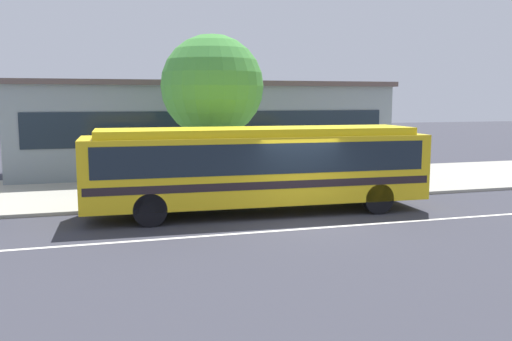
# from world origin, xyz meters

# --- Properties ---
(ground_plane) EXTENTS (120.00, 120.00, 0.00)m
(ground_plane) POSITION_xyz_m (0.00, 0.00, 0.00)
(ground_plane) COLOR #35363F
(sidewalk_slab) EXTENTS (60.00, 8.00, 0.12)m
(sidewalk_slab) POSITION_xyz_m (0.00, 7.09, 0.06)
(sidewalk_slab) COLOR #A39F91
(sidewalk_slab) RESTS_ON ground_plane
(lane_stripe_center) EXTENTS (56.00, 0.16, 0.01)m
(lane_stripe_center) POSITION_xyz_m (0.00, -0.80, 0.00)
(lane_stripe_center) COLOR silver
(lane_stripe_center) RESTS_ON ground_plane
(transit_bus) EXTENTS (11.18, 2.96, 2.80)m
(transit_bus) POSITION_xyz_m (-0.97, 1.74, 1.63)
(transit_bus) COLOR gold
(transit_bus) RESTS_ON ground_plane
(pedestrian_waiting_near_sign) EXTENTS (0.41, 0.41, 1.67)m
(pedestrian_waiting_near_sign) POSITION_xyz_m (0.87, 5.27, 1.10)
(pedestrian_waiting_near_sign) COLOR #705F56
(pedestrian_waiting_near_sign) RESTS_ON sidewalk_slab
(bus_stop_sign) EXTENTS (0.08, 0.44, 2.28)m
(bus_stop_sign) POSITION_xyz_m (4.34, 3.60, 1.59)
(bus_stop_sign) COLOR gray
(bus_stop_sign) RESTS_ON sidewalk_slab
(street_tree_near_stop) EXTENTS (3.97, 3.97, 6.07)m
(street_tree_near_stop) POSITION_xyz_m (-1.64, 5.71, 4.20)
(street_tree_near_stop) COLOR brown
(street_tree_near_stop) RESTS_ON sidewalk_slab
(station_building) EXTENTS (18.71, 6.47, 4.57)m
(station_building) POSITION_xyz_m (-0.69, 12.59, 2.30)
(station_building) COLOR gray
(station_building) RESTS_ON ground_plane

